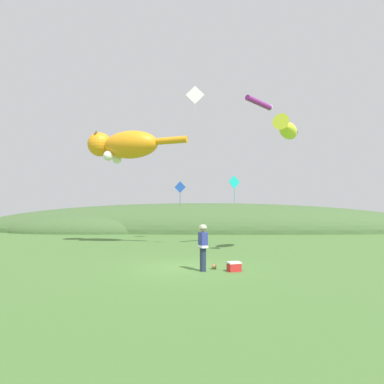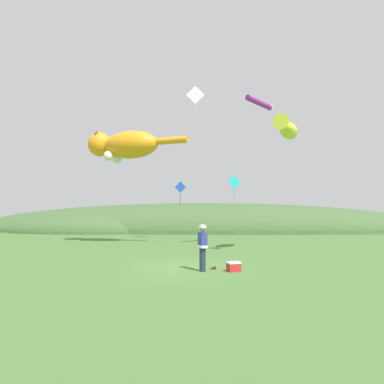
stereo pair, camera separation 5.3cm
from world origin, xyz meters
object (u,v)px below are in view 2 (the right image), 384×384
(kite_spool, at_px, (214,266))
(kite_tube_streamer, at_px, (260,103))
(kite_fish_windsock, at_px, (287,129))
(kite_diamond_blue, at_px, (180,188))
(festival_attendant, at_px, (203,246))
(kite_diamond_white, at_px, (195,95))
(kite_giant_cat, at_px, (124,145))
(kite_diamond_teal, at_px, (234,183))
(picnic_cooler, at_px, (234,267))

(kite_spool, distance_m, kite_tube_streamer, 12.50)
(kite_fish_windsock, distance_m, kite_diamond_blue, 8.47)
(festival_attendant, distance_m, kite_diamond_white, 15.77)
(kite_giant_cat, bearing_deg, kite_diamond_white, 14.85)
(kite_diamond_teal, xyz_separation_m, kite_diamond_blue, (-3.70, 2.23, -0.11))
(festival_attendant, relative_size, kite_diamond_white, 0.74)
(kite_fish_windsock, bearing_deg, kite_diamond_white, 131.54)
(kite_spool, bearing_deg, kite_diamond_white, 95.88)
(kite_diamond_teal, xyz_separation_m, kite_diamond_white, (-2.66, 3.85, 7.44))
(kite_fish_windsock, distance_m, kite_diamond_white, 9.47)
(festival_attendant, xyz_separation_m, kite_diamond_teal, (1.96, 7.70, 3.28))
(kite_fish_windsock, xyz_separation_m, kite_tube_streamer, (-1.07, 2.59, 2.54))
(kite_giant_cat, relative_size, kite_diamond_teal, 4.35)
(kite_spool, relative_size, kite_giant_cat, 0.03)
(kite_tube_streamer, xyz_separation_m, kite_diamond_teal, (-1.75, -0.26, -5.34))
(kite_diamond_teal, bearing_deg, kite_tube_streamer, 8.40)
(picnic_cooler, xyz_separation_m, kite_diamond_blue, (-2.92, 9.89, 3.94))
(picnic_cooler, bearing_deg, kite_tube_streamer, 72.34)
(kite_fish_windsock, xyz_separation_m, kite_diamond_white, (-5.48, 6.18, 4.64))
(picnic_cooler, xyz_separation_m, kite_giant_cat, (-7.17, 10.11, 7.14))
(festival_attendant, height_order, kite_tube_streamer, kite_tube_streamer)
(kite_diamond_blue, bearing_deg, picnic_cooler, -73.54)
(festival_attendant, bearing_deg, kite_giant_cat, 120.52)
(kite_spool, distance_m, picnic_cooler, 0.87)
(kite_tube_streamer, bearing_deg, kite_fish_windsock, -67.64)
(kite_tube_streamer, height_order, kite_diamond_blue, kite_tube_streamer)
(picnic_cooler, relative_size, kite_diamond_teal, 0.32)
(festival_attendant, height_order, picnic_cooler, festival_attendant)
(festival_attendant, bearing_deg, kite_spool, 47.95)
(picnic_cooler, bearing_deg, kite_fish_windsock, 56.04)
(picnic_cooler, distance_m, kite_diamond_teal, 8.70)
(kite_fish_windsock, relative_size, kite_diamond_blue, 1.89)
(kite_spool, distance_m, kite_diamond_teal, 8.45)
(kite_diamond_teal, height_order, kite_diamond_white, kite_diamond_white)
(kite_diamond_teal, relative_size, kite_diamond_white, 0.75)
(kite_tube_streamer, relative_size, kite_diamond_teal, 1.23)
(kite_spool, bearing_deg, kite_tube_streamer, 66.39)
(picnic_cooler, xyz_separation_m, kite_tube_streamer, (2.52, 7.92, 9.39))
(kite_tube_streamer, bearing_deg, kite_giant_cat, 167.27)
(kite_spool, bearing_deg, kite_giant_cat, 123.59)
(kite_fish_windsock, relative_size, kite_tube_streamer, 1.51)
(picnic_cooler, distance_m, kite_diamond_blue, 11.05)
(kite_fish_windsock, bearing_deg, kite_diamond_blue, 144.94)
(picnic_cooler, distance_m, kite_fish_windsock, 9.39)
(kite_giant_cat, height_order, kite_tube_streamer, kite_tube_streamer)
(picnic_cooler, height_order, kite_diamond_blue, kite_diamond_blue)
(kite_diamond_blue, height_order, kite_diamond_white, kite_diamond_white)
(festival_attendant, xyz_separation_m, kite_fish_windsock, (4.77, 5.37, 6.08))
(picnic_cooler, bearing_deg, kite_diamond_teal, 84.23)
(kite_giant_cat, xyz_separation_m, kite_diamond_teal, (7.94, -2.45, -3.09))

